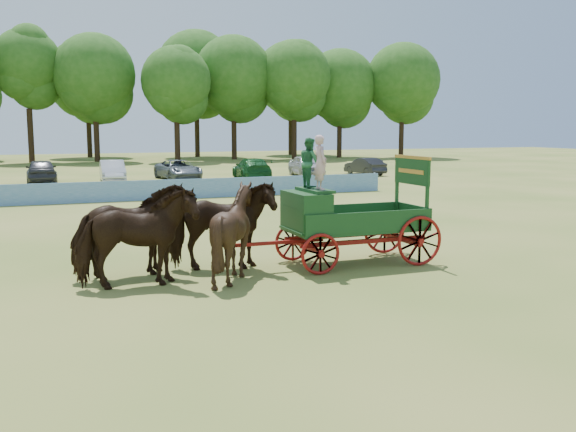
% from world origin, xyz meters
% --- Properties ---
extents(ground, '(160.00, 160.00, 0.00)m').
position_xyz_m(ground, '(0.00, 0.00, 0.00)').
color(ground, '#9B8F46').
rests_on(ground, ground).
extents(horse_lead_left, '(2.84, 1.29, 2.39)m').
position_xyz_m(horse_lead_left, '(-4.92, -0.42, 1.20)').
color(horse_lead_left, black).
rests_on(horse_lead_left, ground).
extents(horse_lead_right, '(3.02, 1.79, 2.39)m').
position_xyz_m(horse_lead_right, '(-4.92, 0.68, 1.20)').
color(horse_lead_right, black).
rests_on(horse_lead_right, ground).
extents(horse_wheel_left, '(2.58, 2.41, 2.40)m').
position_xyz_m(horse_wheel_left, '(-2.52, -0.42, 1.20)').
color(horse_wheel_left, black).
rests_on(horse_wheel_left, ground).
extents(horse_wheel_right, '(3.04, 1.86, 2.39)m').
position_xyz_m(horse_wheel_right, '(-2.52, 0.68, 1.20)').
color(horse_wheel_right, black).
rests_on(horse_wheel_right, ground).
extents(farm_dray, '(6.00, 2.00, 3.60)m').
position_xyz_m(farm_dray, '(0.47, 0.14, 1.54)').
color(farm_dray, maroon).
rests_on(farm_dray, ground).
extents(sponsor_banner, '(26.00, 0.08, 1.05)m').
position_xyz_m(sponsor_banner, '(-1.00, 18.00, 0.53)').
color(sponsor_banner, '#1C619B').
rests_on(sponsor_banner, ground).
extents(parked_cars, '(45.34, 7.31, 1.64)m').
position_xyz_m(parked_cars, '(-5.31, 30.20, 0.77)').
color(parked_cars, silver).
rests_on(parked_cars, ground).
extents(treeline, '(87.79, 23.52, 15.77)m').
position_xyz_m(treeline, '(-2.54, 59.81, 9.59)').
color(treeline, '#382314').
rests_on(treeline, ground).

